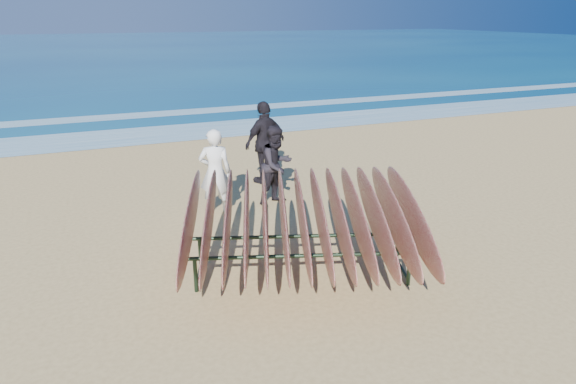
% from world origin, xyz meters
% --- Properties ---
extents(ground, '(120.00, 120.00, 0.00)m').
position_xyz_m(ground, '(0.00, 0.00, 0.00)').
color(ground, tan).
rests_on(ground, ground).
extents(ocean, '(160.00, 160.00, 0.00)m').
position_xyz_m(ocean, '(0.00, 55.00, 0.01)').
color(ocean, navy).
rests_on(ocean, ground).
extents(foam_near, '(160.00, 160.00, 0.00)m').
position_xyz_m(foam_near, '(0.00, 10.00, 0.01)').
color(foam_near, white).
rests_on(foam_near, ground).
extents(foam_far, '(160.00, 160.00, 0.00)m').
position_xyz_m(foam_far, '(0.00, 13.50, 0.01)').
color(foam_far, white).
rests_on(foam_far, ground).
extents(surfboard_rack, '(3.98, 3.88, 1.47)m').
position_xyz_m(surfboard_rack, '(-0.21, -0.22, 0.91)').
color(surfboard_rack, black).
rests_on(surfboard_rack, ground).
extents(person_white, '(0.68, 0.54, 1.64)m').
position_xyz_m(person_white, '(-0.68, 2.71, 0.82)').
color(person_white, white).
rests_on(person_white, ground).
extents(person_dark_a, '(0.95, 0.86, 1.59)m').
position_xyz_m(person_dark_a, '(0.58, 2.78, 0.79)').
color(person_dark_a, black).
rests_on(person_dark_a, ground).
extents(person_dark_b, '(1.16, 0.79, 1.83)m').
position_xyz_m(person_dark_b, '(0.84, 4.16, 0.92)').
color(person_dark_b, black).
rests_on(person_dark_b, ground).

